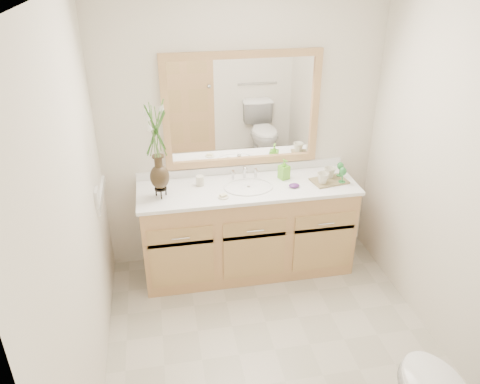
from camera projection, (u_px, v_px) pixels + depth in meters
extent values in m
plane|color=beige|center=(275.00, 349.00, 3.41)|extent=(2.60, 2.60, 0.00)
cube|color=white|center=(242.00, 133.00, 3.99)|extent=(2.40, 0.02, 2.40)
cube|color=white|center=(374.00, 376.00, 1.72)|extent=(2.40, 0.02, 2.40)
cube|color=white|center=(78.00, 225.00, 2.66)|extent=(0.02, 2.60, 2.40)
cube|color=white|center=(459.00, 189.00, 3.05)|extent=(0.02, 2.60, 2.40)
cube|color=tan|center=(248.00, 230.00, 4.11)|extent=(1.80, 0.55, 0.80)
cube|color=white|center=(248.00, 188.00, 3.92)|extent=(1.84, 0.57, 0.03)
ellipsoid|color=white|center=(248.00, 193.00, 3.92)|extent=(0.38, 0.30, 0.12)
cylinder|color=silver|center=(244.00, 172.00, 4.02)|extent=(0.02, 0.02, 0.11)
cylinder|color=silver|center=(233.00, 175.00, 4.01)|extent=(0.02, 0.02, 0.08)
cylinder|color=silver|center=(256.00, 173.00, 4.05)|extent=(0.02, 0.02, 0.08)
cube|color=white|center=(242.00, 110.00, 3.88)|extent=(1.20, 0.01, 0.85)
cube|color=tan|center=(242.00, 54.00, 3.66)|extent=(1.32, 0.04, 0.06)
cube|color=tan|center=(242.00, 161.00, 4.08)|extent=(1.32, 0.04, 0.06)
cube|color=tan|center=(166.00, 115.00, 3.77)|extent=(0.06, 0.04, 0.85)
cube|color=tan|center=(315.00, 106.00, 3.97)|extent=(0.06, 0.04, 0.85)
cube|color=white|center=(97.00, 197.00, 3.43)|extent=(0.02, 0.12, 0.12)
cylinder|color=black|center=(161.00, 189.00, 3.71)|extent=(0.10, 0.10, 0.01)
ellipsoid|color=black|center=(160.00, 177.00, 3.67)|extent=(0.15, 0.15, 0.20)
cylinder|color=black|center=(158.00, 162.00, 3.61)|extent=(0.06, 0.06, 0.09)
cylinder|color=#4C7A33|center=(156.00, 134.00, 3.50)|extent=(0.05, 0.05, 0.36)
cylinder|color=beige|center=(200.00, 181.00, 3.91)|extent=(0.07, 0.07, 0.09)
cylinder|color=beige|center=(223.00, 197.00, 3.73)|extent=(0.09, 0.09, 0.01)
cube|color=beige|center=(223.00, 195.00, 3.72)|extent=(0.06, 0.05, 0.02)
imported|color=#66C52E|center=(284.00, 170.00, 4.01)|extent=(0.10, 0.10, 0.16)
ellipsoid|color=#522268|center=(294.00, 185.00, 3.89)|extent=(0.09, 0.08, 0.03)
cube|color=brown|center=(329.00, 181.00, 3.98)|extent=(0.32, 0.24, 0.01)
imported|color=beige|center=(323.00, 178.00, 3.91)|extent=(0.10, 0.10, 0.10)
imported|color=beige|center=(330.00, 172.00, 4.00)|extent=(0.13, 0.13, 0.10)
cylinder|color=#297C35|center=(342.00, 182.00, 3.95)|extent=(0.06, 0.06, 0.01)
cylinder|color=#297C35|center=(342.00, 177.00, 3.93)|extent=(0.01, 0.01, 0.09)
ellipsoid|color=#297C35|center=(343.00, 171.00, 3.90)|extent=(0.06, 0.06, 0.07)
cylinder|color=#297C35|center=(339.00, 175.00, 4.06)|extent=(0.05, 0.05, 0.01)
cylinder|color=#297C35|center=(340.00, 171.00, 4.04)|extent=(0.01, 0.01, 0.08)
ellipsoid|color=#297C35|center=(340.00, 166.00, 4.02)|extent=(0.06, 0.06, 0.07)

